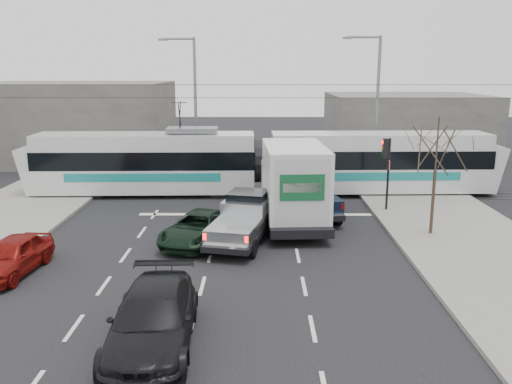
{
  "coord_description": "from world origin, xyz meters",
  "views": [
    {
      "loc": [
        0.2,
        -19.91,
        7.14
      ],
      "look_at": [
        0.06,
        3.18,
        1.8
      ],
      "focal_mm": 38.0,
      "sensor_mm": 36.0,
      "label": 1
    }
  ],
  "objects_px": {
    "traffic_signal": "(386,158)",
    "dark_car": "(153,320)",
    "silver_pickup": "(244,218)",
    "green_car": "(198,228)",
    "bare_tree": "(437,149)",
    "street_lamp_far": "(193,99)",
    "tram": "(262,162)",
    "box_truck": "(293,185)",
    "red_car": "(12,256)",
    "street_lamp_near": "(374,101)",
    "navy_pickup": "(309,194)"
  },
  "relations": [
    {
      "from": "box_truck",
      "to": "dark_car",
      "type": "xyz_separation_m",
      "value": [
        -4.3,
        -11.46,
        -1.11
      ]
    },
    {
      "from": "box_truck",
      "to": "red_car",
      "type": "distance_m",
      "value": 12.12
    },
    {
      "from": "street_lamp_far",
      "to": "green_car",
      "type": "height_order",
      "value": "street_lamp_far"
    },
    {
      "from": "street_lamp_near",
      "to": "box_truck",
      "type": "relative_size",
      "value": 1.17
    },
    {
      "from": "silver_pickup",
      "to": "bare_tree",
      "type": "bearing_deg",
      "value": 16.69
    },
    {
      "from": "traffic_signal",
      "to": "dark_car",
      "type": "bearing_deg",
      "value": -123.73
    },
    {
      "from": "green_car",
      "to": "red_car",
      "type": "xyz_separation_m",
      "value": [
        -6.18,
        -3.5,
        0.03
      ]
    },
    {
      "from": "street_lamp_far",
      "to": "dark_car",
      "type": "bearing_deg",
      "value": -85.94
    },
    {
      "from": "street_lamp_near",
      "to": "silver_pickup",
      "type": "distance_m",
      "value": 14.92
    },
    {
      "from": "street_lamp_near",
      "to": "box_truck",
      "type": "bearing_deg",
      "value": -120.23
    },
    {
      "from": "traffic_signal",
      "to": "box_truck",
      "type": "relative_size",
      "value": 0.47
    },
    {
      "from": "street_lamp_near",
      "to": "street_lamp_far",
      "type": "bearing_deg",
      "value": 170.13
    },
    {
      "from": "street_lamp_near",
      "to": "tram",
      "type": "bearing_deg",
      "value": -153.25
    },
    {
      "from": "bare_tree",
      "to": "red_car",
      "type": "relative_size",
      "value": 1.29
    },
    {
      "from": "street_lamp_far",
      "to": "red_car",
      "type": "bearing_deg",
      "value": -103.54
    },
    {
      "from": "silver_pickup",
      "to": "green_car",
      "type": "xyz_separation_m",
      "value": [
        -1.88,
        -0.36,
        -0.33
      ]
    },
    {
      "from": "box_truck",
      "to": "green_car",
      "type": "bearing_deg",
      "value": -147.98
    },
    {
      "from": "tram",
      "to": "silver_pickup",
      "type": "distance_m",
      "value": 8.63
    },
    {
      "from": "green_car",
      "to": "red_car",
      "type": "bearing_deg",
      "value": -133.76
    },
    {
      "from": "street_lamp_near",
      "to": "navy_pickup",
      "type": "height_order",
      "value": "street_lamp_near"
    },
    {
      "from": "street_lamp_near",
      "to": "navy_pickup",
      "type": "xyz_separation_m",
      "value": [
        -4.68,
        -8.0,
        -4.05
      ]
    },
    {
      "from": "bare_tree",
      "to": "red_car",
      "type": "height_order",
      "value": "bare_tree"
    },
    {
      "from": "bare_tree",
      "to": "red_car",
      "type": "xyz_separation_m",
      "value": [
        -16.1,
        -4.42,
        -3.13
      ]
    },
    {
      "from": "bare_tree",
      "to": "traffic_signal",
      "type": "xyz_separation_m",
      "value": [
        -1.13,
        4.0,
        -1.05
      ]
    },
    {
      "from": "box_truck",
      "to": "dark_car",
      "type": "distance_m",
      "value": 12.29
    },
    {
      "from": "street_lamp_far",
      "to": "silver_pickup",
      "type": "bearing_deg",
      "value": -75.06
    },
    {
      "from": "tram",
      "to": "green_car",
      "type": "height_order",
      "value": "tram"
    },
    {
      "from": "navy_pickup",
      "to": "street_lamp_near",
      "type": "bearing_deg",
      "value": 49.52
    },
    {
      "from": "tram",
      "to": "silver_pickup",
      "type": "relative_size",
      "value": 4.55
    },
    {
      "from": "green_car",
      "to": "navy_pickup",
      "type": "bearing_deg",
      "value": 58.45
    },
    {
      "from": "traffic_signal",
      "to": "street_lamp_near",
      "type": "height_order",
      "value": "street_lamp_near"
    },
    {
      "from": "tram",
      "to": "silver_pickup",
      "type": "xyz_separation_m",
      "value": [
        -0.79,
        -8.55,
        -0.88
      ]
    },
    {
      "from": "bare_tree",
      "to": "street_lamp_far",
      "type": "bearing_deg",
      "value": 131.12
    },
    {
      "from": "street_lamp_near",
      "to": "silver_pickup",
      "type": "bearing_deg",
      "value": -122.73
    },
    {
      "from": "green_car",
      "to": "red_car",
      "type": "height_order",
      "value": "red_car"
    },
    {
      "from": "silver_pickup",
      "to": "red_car",
      "type": "xyz_separation_m",
      "value": [
        -8.06,
        -3.86,
        -0.31
      ]
    },
    {
      "from": "red_car",
      "to": "box_truck",
      "type": "bearing_deg",
      "value": 37.35
    },
    {
      "from": "tram",
      "to": "box_truck",
      "type": "bearing_deg",
      "value": -78.72
    },
    {
      "from": "street_lamp_far",
      "to": "navy_pickup",
      "type": "relative_size",
      "value": 1.68
    },
    {
      "from": "bare_tree",
      "to": "street_lamp_near",
      "type": "height_order",
      "value": "street_lamp_near"
    },
    {
      "from": "bare_tree",
      "to": "street_lamp_far",
      "type": "height_order",
      "value": "street_lamp_far"
    },
    {
      "from": "traffic_signal",
      "to": "dark_car",
      "type": "relative_size",
      "value": 0.69
    },
    {
      "from": "box_truck",
      "to": "street_lamp_near",
      "type": "bearing_deg",
      "value": 56.64
    },
    {
      "from": "street_lamp_far",
      "to": "box_truck",
      "type": "height_order",
      "value": "street_lamp_far"
    },
    {
      "from": "silver_pickup",
      "to": "red_car",
      "type": "height_order",
      "value": "silver_pickup"
    },
    {
      "from": "street_lamp_far",
      "to": "silver_pickup",
      "type": "relative_size",
      "value": 1.6
    },
    {
      "from": "traffic_signal",
      "to": "street_lamp_far",
      "type": "bearing_deg",
      "value": 138.28
    },
    {
      "from": "traffic_signal",
      "to": "green_car",
      "type": "xyz_separation_m",
      "value": [
        -8.79,
        -4.92,
        -2.1
      ]
    },
    {
      "from": "bare_tree",
      "to": "silver_pickup",
      "type": "xyz_separation_m",
      "value": [
        -8.04,
        -0.56,
        -2.82
      ]
    },
    {
      "from": "tram",
      "to": "box_truck",
      "type": "distance_m",
      "value": 6.21
    }
  ]
}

